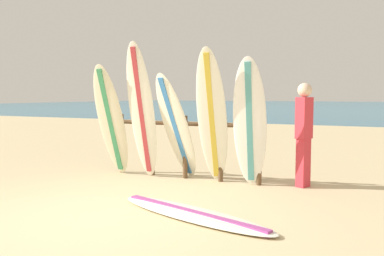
% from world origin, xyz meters
% --- Properties ---
extents(ground_plane, '(120.00, 120.00, 0.00)m').
position_xyz_m(ground_plane, '(0.00, 0.00, 0.00)').
color(ground_plane, '#D3BC8C').
extents(ocean_water, '(120.00, 80.00, 0.01)m').
position_xyz_m(ocean_water, '(0.00, 58.00, 0.00)').
color(ocean_water, '#196B93').
rests_on(ocean_water, ground).
extents(surfboard_rack, '(2.96, 0.09, 1.18)m').
position_xyz_m(surfboard_rack, '(-0.15, 2.79, 0.71)').
color(surfboard_rack, brown).
rests_on(surfboard_rack, ground).
extents(surfboard_leaning_far_left, '(0.59, 0.79, 2.13)m').
position_xyz_m(surfboard_leaning_far_left, '(-1.52, 2.36, 1.07)').
color(surfboard_leaning_far_left, beige).
rests_on(surfboard_leaning_far_left, ground).
extents(surfboard_leaning_left, '(0.56, 0.76, 2.51)m').
position_xyz_m(surfboard_leaning_left, '(-0.83, 2.37, 1.26)').
color(surfboard_leaning_left, white).
rests_on(surfboard_leaning_left, ground).
extents(surfboard_leaning_center_left, '(0.75, 1.06, 1.96)m').
position_xyz_m(surfboard_leaning_center_left, '(-0.20, 2.54, 0.98)').
color(surfboard_leaning_center_left, silver).
rests_on(surfboard_leaning_center_left, ground).
extents(surfboard_leaning_center, '(0.65, 0.97, 2.35)m').
position_xyz_m(surfboard_leaning_center, '(0.54, 2.43, 1.18)').
color(surfboard_leaning_center, white).
rests_on(surfboard_leaning_center, ground).
extents(surfboard_leaning_center_right, '(0.64, 0.65, 2.19)m').
position_xyz_m(surfboard_leaning_center_right, '(1.18, 2.54, 1.10)').
color(surfboard_leaning_center_right, white).
rests_on(surfboard_leaning_center_right, ground).
extents(surfboard_lying_on_sand, '(2.62, 1.33, 0.08)m').
position_xyz_m(surfboard_lying_on_sand, '(1.03, 0.59, 0.04)').
color(surfboard_lying_on_sand, white).
rests_on(surfboard_lying_on_sand, ground).
extents(beachgoer_standing, '(0.27, 0.33, 1.76)m').
position_xyz_m(beachgoer_standing, '(1.99, 2.98, 0.97)').
color(beachgoer_standing, '#D8333F').
rests_on(beachgoer_standing, ground).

